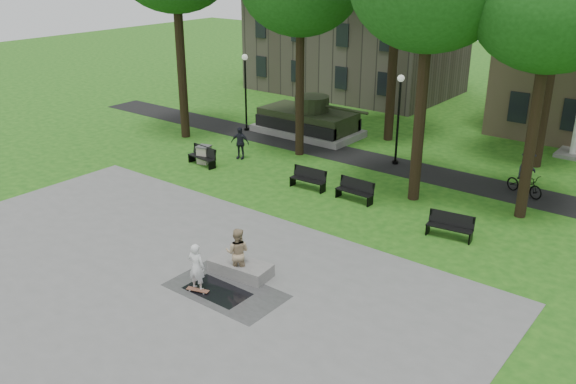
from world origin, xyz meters
name	(u,v)px	position (x,y,z in m)	size (l,w,h in m)	color
ground	(229,243)	(0.00, 0.00, 0.00)	(120.00, 120.00, 0.00)	#1C5714
plaza	(125,297)	(0.00, -5.00, 0.01)	(22.00, 16.00, 0.02)	gray
footpath	(384,163)	(0.00, 12.00, 0.01)	(44.00, 2.60, 0.01)	black
building_left	(356,45)	(-11.00, 26.50, 3.60)	(15.00, 10.00, 7.20)	#4C443D
tree_3	(552,6)	(8.00, 9.50, 8.60)	(6.00, 6.00, 11.19)	black
lamp_left	(245,86)	(-10.00, 12.30, 2.79)	(0.36, 0.36, 4.73)	black
lamp_mid	(399,112)	(0.50, 12.30, 2.79)	(0.36, 0.36, 4.73)	black
tank_monument	(308,120)	(-6.46, 14.00, 0.86)	(7.45, 3.40, 2.40)	gray
puddle	(217,291)	(2.13, -2.87, 0.02)	(2.20, 1.20, 0.00)	black
concrete_block	(241,268)	(1.96, -1.53, 0.24)	(2.20, 1.00, 0.45)	gray
skateboard	(198,291)	(1.64, -3.29, 0.06)	(0.78, 0.20, 0.07)	brown
skateboarder	(197,267)	(1.53, -3.18, 0.86)	(0.61, 0.40, 1.68)	silver
friend_watching	(238,252)	(1.96, -1.65, 0.91)	(0.86, 0.67, 1.78)	tan
pedestrian_walker	(240,143)	(-6.58, 7.93, 0.88)	(1.03, 0.43, 1.76)	black
cyclist	(526,177)	(7.31, 12.06, 0.88)	(2.06, 1.35, 2.16)	black
park_bench_0	(203,156)	(-7.40, 5.92, 0.52)	(1.84, 0.72, 1.00)	black
park_bench_1	(309,178)	(-1.02, 6.60, 0.52)	(1.82, 0.62, 1.00)	black
park_bench_2	(355,190)	(1.52, 6.67, 0.52)	(1.81, 0.58, 1.00)	black
park_bench_3	(451,225)	(6.50, 5.73, 0.52)	(1.84, 0.76, 1.00)	black
trash_bin	(204,154)	(-7.56, 6.17, 0.49)	(0.80, 0.80, 0.96)	#B9B198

